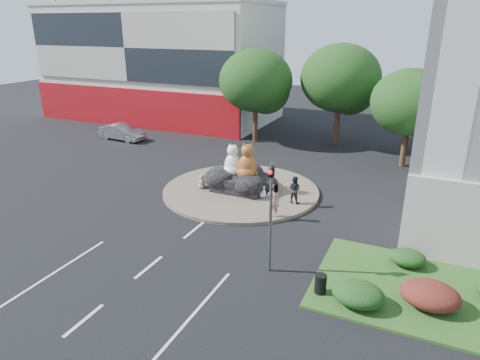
% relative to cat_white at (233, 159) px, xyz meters
% --- Properties ---
extents(ground, '(120.00, 120.00, 0.00)m').
position_rel_cat_white_xyz_m(ground, '(0.58, -10.01, -2.14)').
color(ground, black).
rests_on(ground, ground).
extents(roundabout_island, '(10.00, 10.00, 0.20)m').
position_rel_cat_white_xyz_m(roundabout_island, '(0.58, -0.01, -2.04)').
color(roundabout_island, brown).
rests_on(roundabout_island, ground).
extents(rock_plinth, '(3.20, 2.60, 0.90)m').
position_rel_cat_white_xyz_m(rock_plinth, '(0.58, -0.01, -1.49)').
color(rock_plinth, black).
rests_on(rock_plinth, roundabout_island).
extents(shophouse_block, '(25.20, 12.30, 17.40)m').
position_rel_cat_white_xyz_m(shophouse_block, '(-17.42, 17.90, 4.05)').
color(shophouse_block, beige).
rests_on(shophouse_block, ground).
extents(grass_verge, '(10.00, 6.00, 0.12)m').
position_rel_cat_white_xyz_m(grass_verge, '(12.58, -7.01, -2.08)').
color(grass_verge, '#25551C').
rests_on(grass_verge, ground).
extents(tree_left, '(6.46, 6.46, 8.27)m').
position_rel_cat_white_xyz_m(tree_left, '(-3.35, 12.05, 3.11)').
color(tree_left, '#382314').
rests_on(tree_left, ground).
extents(tree_mid, '(6.84, 6.84, 8.76)m').
position_rel_cat_white_xyz_m(tree_mid, '(3.65, 14.05, 3.42)').
color(tree_mid, '#382314').
rests_on(tree_mid, ground).
extents(tree_right, '(5.70, 5.70, 7.30)m').
position_rel_cat_white_xyz_m(tree_right, '(9.65, 10.05, 2.49)').
color(tree_right, '#382314').
rests_on(tree_right, ground).
extents(hedge_near_green, '(2.00, 1.60, 0.90)m').
position_rel_cat_white_xyz_m(hedge_near_green, '(9.58, -9.01, -1.57)').
color(hedge_near_green, '#103312').
rests_on(hedge_near_green, grass_verge).
extents(hedge_red, '(2.20, 1.76, 0.99)m').
position_rel_cat_white_xyz_m(hedge_red, '(12.08, -8.01, -1.52)').
color(hedge_red, '#511A15').
rests_on(hedge_red, grass_verge).
extents(hedge_back_green, '(1.60, 1.28, 0.72)m').
position_rel_cat_white_xyz_m(hedge_back_green, '(11.08, -5.21, -1.66)').
color(hedge_back_green, '#103312').
rests_on(hedge_back_green, grass_verge).
extents(traffic_light, '(0.44, 1.24, 5.00)m').
position_rel_cat_white_xyz_m(traffic_light, '(5.67, -8.01, 1.49)').
color(traffic_light, '#595B60').
rests_on(traffic_light, ground).
extents(street_lamp, '(2.34, 0.22, 8.06)m').
position_rel_cat_white_xyz_m(street_lamp, '(13.40, -2.01, 2.42)').
color(street_lamp, '#595B60').
rests_on(street_lamp, ground).
extents(cat_white, '(1.32, 1.17, 2.07)m').
position_rel_cat_white_xyz_m(cat_white, '(0.00, 0.00, 0.00)').
color(cat_white, white).
rests_on(cat_white, rock_plinth).
extents(cat_tabby, '(1.68, 1.57, 2.29)m').
position_rel_cat_white_xyz_m(cat_tabby, '(1.10, -0.17, 0.11)').
color(cat_tabby, '#A44722').
rests_on(cat_tabby, rock_plinth).
extents(kitten_calico, '(0.75, 0.74, 0.94)m').
position_rel_cat_white_xyz_m(kitten_calico, '(-1.81, -0.87, -1.46)').
color(kitten_calico, beige).
rests_on(kitten_calico, roundabout_island).
extents(kitten_white, '(0.65, 0.64, 0.81)m').
position_rel_cat_white_xyz_m(kitten_white, '(2.37, -0.70, -1.53)').
color(kitten_white, silver).
rests_on(kitten_white, roundabout_island).
extents(pedestrian_pink, '(0.71, 0.49, 1.89)m').
position_rel_cat_white_xyz_m(pedestrian_pink, '(3.90, -3.02, -0.99)').
color(pedestrian_pink, '#CC8485').
rests_on(pedestrian_pink, roundabout_island).
extents(pedestrian_dark, '(0.87, 0.71, 1.67)m').
position_rel_cat_white_xyz_m(pedestrian_dark, '(4.36, -0.71, -1.10)').
color(pedestrian_dark, black).
rests_on(pedestrian_dark, roundabout_island).
extents(parked_car, '(4.59, 1.84, 1.48)m').
position_rel_cat_white_xyz_m(parked_car, '(-14.92, 7.37, -1.39)').
color(parked_car, '#9A9CA1').
rests_on(parked_car, ground).
extents(litter_bin, '(0.63, 0.63, 0.80)m').
position_rel_cat_white_xyz_m(litter_bin, '(8.08, -8.86, -1.62)').
color(litter_bin, black).
rests_on(litter_bin, grass_verge).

